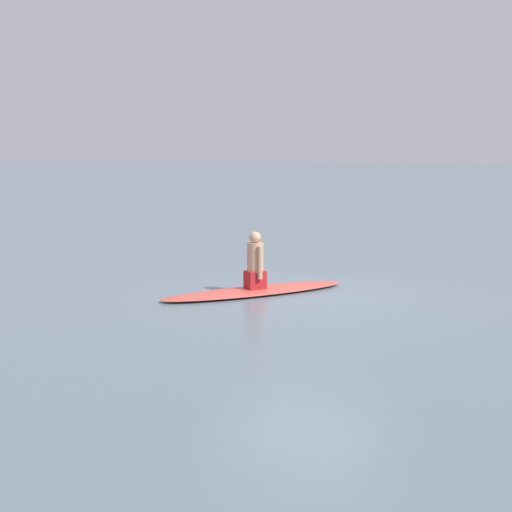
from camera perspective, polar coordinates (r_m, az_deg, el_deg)
The scene contains 3 objects.
ground_plane at distance 11.32m, azimuth 4.18°, elevation -3.26°, with size 400.00×400.00×0.00m, color slate.
surfboard at distance 11.45m, azimuth -0.06°, elevation -2.89°, with size 3.34×0.77×0.08m, color #D84C3F.
person_paddler at distance 11.37m, azimuth -0.07°, elevation -0.57°, with size 0.39×0.40×0.95m.
Camera 1 is at (-9.60, -5.55, 2.27)m, focal length 48.45 mm.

